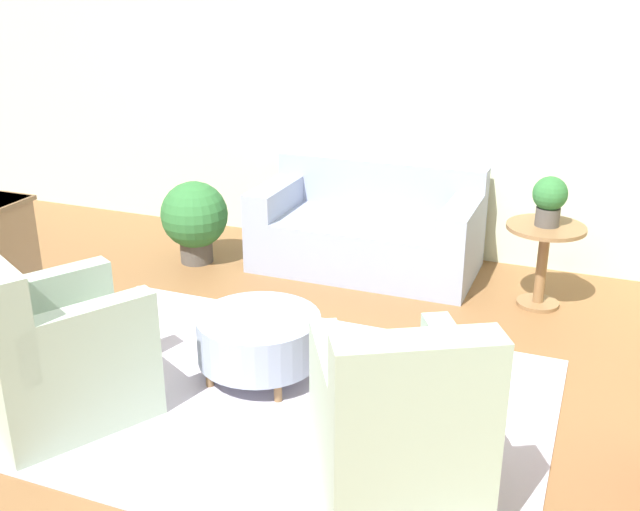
% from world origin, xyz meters
% --- Properties ---
extents(ground_plane, '(16.00, 16.00, 0.00)m').
position_xyz_m(ground_plane, '(0.00, 0.00, 0.00)').
color(ground_plane, brown).
extents(wall_back, '(9.53, 0.12, 2.80)m').
position_xyz_m(wall_back, '(0.00, 2.82, 1.40)').
color(wall_back, beige).
rests_on(wall_back, ground_plane).
extents(rug, '(3.35, 2.28, 0.01)m').
position_xyz_m(rug, '(0.00, 0.00, 0.01)').
color(rug, '#BCB2C1').
rests_on(rug, ground_plane).
extents(couch, '(1.86, 0.95, 0.87)m').
position_xyz_m(couch, '(-0.09, 2.26, 0.32)').
color(couch, '#8E99B2').
rests_on(couch, ground_plane).
extents(armchair_left, '(1.05, 1.11, 1.03)m').
position_xyz_m(armchair_left, '(-1.00, -0.61, 0.40)').
color(armchair_left, '#9EB29E').
rests_on(armchair_left, rug).
extents(armchair_right, '(1.05, 1.11, 1.03)m').
position_xyz_m(armchair_right, '(1.00, -0.61, 0.40)').
color(armchair_right, '#9EB29E').
rests_on(armchair_right, rug).
extents(ottoman_table, '(0.77, 0.77, 0.41)m').
position_xyz_m(ottoman_table, '(-0.13, 0.23, 0.27)').
color(ottoman_table, '#8E99B2').
rests_on(ottoman_table, rug).
extents(side_table, '(0.58, 0.58, 0.65)m').
position_xyz_m(side_table, '(1.38, 1.98, 0.45)').
color(side_table, olive).
rests_on(side_table, ground_plane).
extents(potted_plant_on_side_table, '(0.25, 0.25, 0.37)m').
position_xyz_m(potted_plant_on_side_table, '(1.38, 1.98, 0.85)').
color(potted_plant_on_side_table, '#4C4742').
rests_on(potted_plant_on_side_table, side_table).
extents(potted_plant_floor, '(0.58, 0.58, 0.72)m').
position_xyz_m(potted_plant_floor, '(-1.52, 1.81, 0.41)').
color(potted_plant_floor, '#4C4742').
rests_on(potted_plant_floor, ground_plane).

